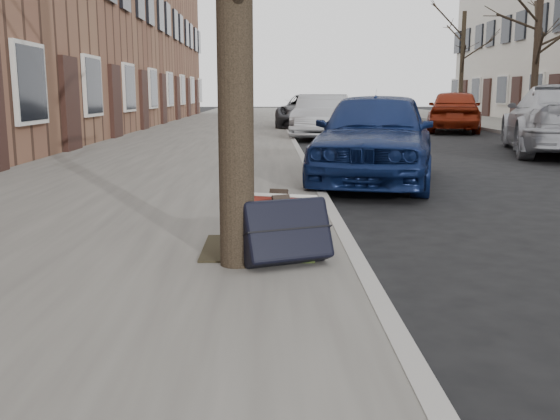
{
  "coord_description": "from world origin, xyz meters",
  "views": [
    {
      "loc": [
        -1.91,
        -3.59,
        1.33
      ],
      "look_at": [
        -1.83,
        0.8,
        0.5
      ],
      "focal_mm": 40.0,
      "sensor_mm": 36.0,
      "label": 1
    }
  ],
  "objects_px": {
    "suitcase_navy": "(286,231)",
    "car_near_front": "(376,136)",
    "suitcase_red": "(276,226)",
    "car_near_mid": "(322,117)"
  },
  "relations": [
    {
      "from": "suitcase_navy",
      "to": "car_near_front",
      "type": "height_order",
      "value": "car_near_front"
    },
    {
      "from": "suitcase_red",
      "to": "car_near_front",
      "type": "height_order",
      "value": "car_near_front"
    },
    {
      "from": "car_near_front",
      "to": "car_near_mid",
      "type": "xyz_separation_m",
      "value": [
        -0.03,
        9.2,
        -0.05
      ]
    },
    {
      "from": "suitcase_navy",
      "to": "car_near_front",
      "type": "relative_size",
      "value": 0.15
    },
    {
      "from": "car_near_front",
      "to": "suitcase_navy",
      "type": "bearing_deg",
      "value": -92.22
    },
    {
      "from": "suitcase_navy",
      "to": "car_near_mid",
      "type": "xyz_separation_m",
      "value": [
        1.46,
        14.2,
        0.29
      ]
    },
    {
      "from": "suitcase_red",
      "to": "car_near_mid",
      "type": "relative_size",
      "value": 0.15
    },
    {
      "from": "suitcase_red",
      "to": "car_near_mid",
      "type": "distance_m",
      "value": 14.06
    },
    {
      "from": "suitcase_red",
      "to": "suitcase_navy",
      "type": "relative_size",
      "value": 0.97
    },
    {
      "from": "suitcase_navy",
      "to": "car_near_mid",
      "type": "bearing_deg",
      "value": 63.09
    }
  ]
}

